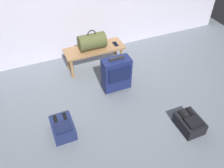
{
  "coord_description": "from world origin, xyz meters",
  "views": [
    {
      "loc": [
        -0.92,
        -2.15,
        2.54
      ],
      "look_at": [
        0.07,
        0.24,
        0.25
      ],
      "focal_mm": 37.73,
      "sensor_mm": 36.0,
      "label": 1
    }
  ],
  "objects": [
    {
      "name": "backpack_dark",
      "position": [
        0.79,
        -0.71,
        0.09
      ],
      "size": [
        0.28,
        0.38,
        0.21
      ],
      "color": "black",
      "rests_on": "ground"
    },
    {
      "name": "backpack_navy",
      "position": [
        -0.78,
        -0.15,
        0.09
      ],
      "size": [
        0.28,
        0.38,
        0.21
      ],
      "color": "navy",
      "rests_on": "ground"
    },
    {
      "name": "duffel_bag_olive",
      "position": [
        0.05,
        1.04,
        0.53
      ],
      "size": [
        0.44,
        0.26,
        0.34
      ],
      "color": "#51562D",
      "rests_on": "bench"
    },
    {
      "name": "ground_plane",
      "position": [
        0.0,
        0.0,
        0.0
      ],
      "size": [
        6.6,
        6.6,
        0.0
      ],
      "primitive_type": "plane",
      "color": "slate"
    },
    {
      "name": "bench",
      "position": [
        0.09,
        1.04,
        0.33
      ],
      "size": [
        1.0,
        0.36,
        0.4
      ],
      "color": "#A87A4C",
      "rests_on": "ground"
    },
    {
      "name": "cell_phone",
      "position": [
        0.46,
        1.01,
        0.4
      ],
      "size": [
        0.07,
        0.14,
        0.01
      ],
      "color": "#191E4C",
      "rests_on": "bench"
    },
    {
      "name": "suitcase_upright_navy",
      "position": [
        0.2,
        0.36,
        0.31
      ],
      "size": [
        0.42,
        0.24,
        0.61
      ],
      "color": "navy",
      "rests_on": "ground"
    }
  ]
}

